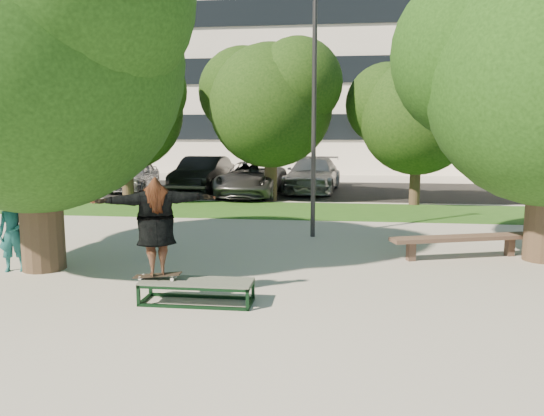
# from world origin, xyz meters

# --- Properties ---
(ground) EXTENTS (120.00, 120.00, 0.00)m
(ground) POSITION_xyz_m (0.00, 0.00, 0.00)
(ground) COLOR gray
(ground) RESTS_ON ground
(grass_strip) EXTENTS (30.00, 4.00, 0.02)m
(grass_strip) POSITION_xyz_m (1.00, 9.50, 0.01)
(grass_strip) COLOR #1F4B15
(grass_strip) RESTS_ON ground
(asphalt_strip) EXTENTS (40.00, 8.00, 0.01)m
(asphalt_strip) POSITION_xyz_m (0.00, 16.00, 0.01)
(asphalt_strip) COLOR black
(asphalt_strip) RESTS_ON ground
(tree_left) EXTENTS (6.96, 5.95, 7.12)m
(tree_left) POSITION_xyz_m (-4.29, 1.09, 4.42)
(tree_left) COLOR #38281E
(tree_left) RESTS_ON ground
(bg_tree_left) EXTENTS (5.28, 4.51, 5.77)m
(bg_tree_left) POSITION_xyz_m (-6.57, 11.07, 3.73)
(bg_tree_left) COLOR #38281E
(bg_tree_left) RESTS_ON ground
(bg_tree_mid) EXTENTS (5.76, 4.92, 6.24)m
(bg_tree_mid) POSITION_xyz_m (-1.08, 12.08, 4.02)
(bg_tree_mid) COLOR #38281E
(bg_tree_mid) RESTS_ON ground
(bg_tree_right) EXTENTS (5.04, 4.31, 5.43)m
(bg_tree_right) POSITION_xyz_m (4.43, 11.57, 3.49)
(bg_tree_right) COLOR #38281E
(bg_tree_right) RESTS_ON ground
(lamppost) EXTENTS (0.25, 0.15, 6.11)m
(lamppost) POSITION_xyz_m (1.00, 5.00, 3.15)
(lamppost) COLOR #2D2D30
(lamppost) RESTS_ON ground
(office_building) EXTENTS (30.00, 14.12, 16.00)m
(office_building) POSITION_xyz_m (-2.00, 31.98, 8.00)
(office_building) COLOR silver
(office_building) RESTS_ON ground
(grind_box) EXTENTS (1.80, 0.60, 0.38)m
(grind_box) POSITION_xyz_m (-0.59, -0.70, 0.19)
(grind_box) COLOR black
(grind_box) RESTS_ON ground
(skater_rig) EXTENTS (2.00, 1.28, 1.67)m
(skater_rig) POSITION_xyz_m (-1.24, -0.70, 1.25)
(skater_rig) COLOR white
(skater_rig) RESTS_ON grind_box
(bystander) EXTENTS (0.64, 0.53, 1.51)m
(bystander) POSITION_xyz_m (-4.70, 0.80, 0.76)
(bystander) COLOR #175457
(bystander) RESTS_ON ground
(bench) EXTENTS (3.19, 1.41, 0.49)m
(bench) POSITION_xyz_m (4.34, 3.00, 0.41)
(bench) COLOR brown
(bench) RESTS_ON ground
(car_silver_a) EXTENTS (2.07, 4.33, 1.43)m
(car_silver_a) POSITION_xyz_m (-7.78, 14.82, 0.71)
(car_silver_a) COLOR #B7B6BB
(car_silver_a) RESTS_ON asphalt_strip
(car_dark) EXTENTS (1.93, 5.01, 1.63)m
(car_dark) POSITION_xyz_m (-4.33, 14.19, 0.81)
(car_dark) COLOR black
(car_dark) RESTS_ON asphalt_strip
(car_grey) EXTENTS (2.66, 5.37, 1.46)m
(car_grey) POSITION_xyz_m (-2.00, 13.50, 0.73)
(car_grey) COLOR #5A595F
(car_grey) RESTS_ON asphalt_strip
(car_silver_b) EXTENTS (2.65, 5.52, 1.55)m
(car_silver_b) POSITION_xyz_m (0.50, 15.48, 0.78)
(car_silver_b) COLOR #A4A5A9
(car_silver_b) RESTS_ON asphalt_strip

